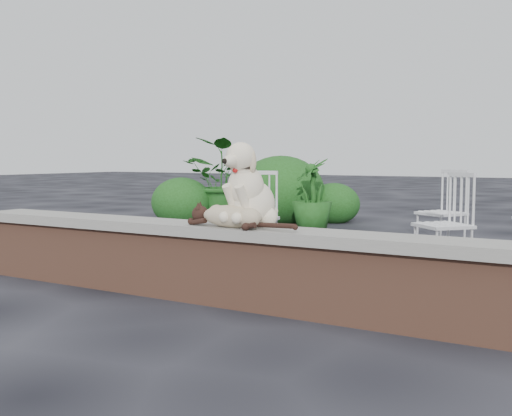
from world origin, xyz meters
The scene contains 11 objects.
ground centered at (0.00, 0.00, 0.00)m, with size 60.00×60.00×0.00m, color black.
brick_wall centered at (0.00, 0.00, 0.25)m, with size 6.00×0.30×0.50m, color brown.
capstone centered at (0.00, 0.00, 0.54)m, with size 6.20×0.40×0.08m, color slate.
dog centered at (-0.40, 0.06, 0.89)m, with size 0.40×0.53×0.62m, color beige, non-canonical shape.
cat centered at (-0.48, -0.09, 0.67)m, with size 1.07×0.26×0.18m, color tan, non-canonical shape.
chair_b centered at (0.23, 3.17, 0.47)m, with size 0.56×0.56×0.94m, color white, non-canonical shape.
chair_a centered at (-1.27, 1.57, 0.47)m, with size 0.56×0.56×0.94m, color white, non-canonical shape.
chair_d centered at (0.53, 1.94, 0.47)m, with size 0.56×0.56×0.94m, color white, non-canonical shape.
potted_plant_a centered at (-3.52, 4.50, 0.69)m, with size 1.25×1.08×1.39m, color #194513.
potted_plant_b centered at (-1.91, 4.38, 0.53)m, with size 0.59×0.59×1.06m, color #194513.
shrubbery centered at (-2.98, 4.95, 0.46)m, with size 2.96×2.34×1.17m.
Camera 1 is at (1.79, -3.68, 1.08)m, focal length 42.10 mm.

